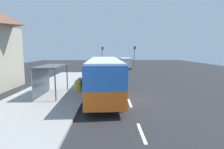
# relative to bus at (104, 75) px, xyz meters

# --- Properties ---
(ground_plane) EXTENTS (56.00, 92.00, 0.04)m
(ground_plane) POSITION_rel_bus_xyz_m (1.71, 12.96, -1.86)
(ground_plane) COLOR #262628
(sidewalk_platform) EXTENTS (6.20, 30.00, 0.18)m
(sidewalk_platform) POSITION_rel_bus_xyz_m (-4.69, 0.96, -1.75)
(sidewalk_platform) COLOR #999993
(sidewalk_platform) RESTS_ON ground
(lane_stripe_seg_0) EXTENTS (0.16, 2.20, 0.01)m
(lane_stripe_seg_0) POSITION_rel_bus_xyz_m (1.96, -7.04, -1.84)
(lane_stripe_seg_0) COLOR silver
(lane_stripe_seg_0) RESTS_ON ground
(lane_stripe_seg_1) EXTENTS (0.16, 2.20, 0.01)m
(lane_stripe_seg_1) POSITION_rel_bus_xyz_m (1.96, -2.04, -1.84)
(lane_stripe_seg_1) COLOR silver
(lane_stripe_seg_1) RESTS_ON ground
(lane_stripe_seg_2) EXTENTS (0.16, 2.20, 0.01)m
(lane_stripe_seg_2) POSITION_rel_bus_xyz_m (1.96, 2.96, -1.84)
(lane_stripe_seg_2) COLOR silver
(lane_stripe_seg_2) RESTS_ON ground
(lane_stripe_seg_3) EXTENTS (0.16, 2.20, 0.01)m
(lane_stripe_seg_3) POSITION_rel_bus_xyz_m (1.96, 7.96, -1.84)
(lane_stripe_seg_3) COLOR silver
(lane_stripe_seg_3) RESTS_ON ground
(lane_stripe_seg_4) EXTENTS (0.16, 2.20, 0.01)m
(lane_stripe_seg_4) POSITION_rel_bus_xyz_m (1.96, 12.96, -1.84)
(lane_stripe_seg_4) COLOR silver
(lane_stripe_seg_4) RESTS_ON ground
(lane_stripe_seg_5) EXTENTS (0.16, 2.20, 0.01)m
(lane_stripe_seg_5) POSITION_rel_bus_xyz_m (1.96, 17.96, -1.84)
(lane_stripe_seg_5) COLOR silver
(lane_stripe_seg_5) RESTS_ON ground
(lane_stripe_seg_6) EXTENTS (0.16, 2.20, 0.01)m
(lane_stripe_seg_6) POSITION_rel_bus_xyz_m (1.96, 22.96, -1.84)
(lane_stripe_seg_6) COLOR silver
(lane_stripe_seg_6) RESTS_ON ground
(lane_stripe_seg_7) EXTENTS (0.16, 2.20, 0.01)m
(lane_stripe_seg_7) POSITION_rel_bus_xyz_m (1.96, 27.96, -1.84)
(lane_stripe_seg_7) COLOR silver
(lane_stripe_seg_7) RESTS_ON ground
(bus) EXTENTS (2.88, 11.09, 3.21)m
(bus) POSITION_rel_bus_xyz_m (0.00, 0.00, 0.00)
(bus) COLOR orange
(bus) RESTS_ON ground
(white_van) EXTENTS (2.15, 5.25, 2.30)m
(white_van) POSITION_rel_bus_xyz_m (3.91, 23.89, -0.50)
(white_van) COLOR silver
(white_van) RESTS_ON ground
(sedan_near) EXTENTS (1.85, 4.41, 1.52)m
(sedan_near) POSITION_rel_bus_xyz_m (4.01, 35.96, -1.05)
(sedan_near) COLOR #A51919
(sedan_near) RESTS_ON ground
(sedan_far) EXTENTS (1.89, 4.42, 1.52)m
(sedan_far) POSITION_rel_bus_xyz_m (4.01, 28.83, -1.05)
(sedan_far) COLOR #195933
(sedan_far) RESTS_ON ground
(recycling_bin_yellow) EXTENTS (0.52, 0.52, 0.95)m
(recycling_bin_yellow) POSITION_rel_bus_xyz_m (-2.49, 1.12, -1.19)
(recycling_bin_yellow) COLOR yellow
(recycling_bin_yellow) RESTS_ON sidewalk_platform
(recycling_bin_green) EXTENTS (0.52, 0.52, 0.95)m
(recycling_bin_green) POSITION_rel_bus_xyz_m (-2.49, 1.82, -1.19)
(recycling_bin_green) COLOR green
(recycling_bin_green) RESTS_ON sidewalk_platform
(recycling_bin_blue) EXTENTS (0.52, 0.52, 0.95)m
(recycling_bin_blue) POSITION_rel_bus_xyz_m (-2.49, 2.52, -1.19)
(recycling_bin_blue) COLOR blue
(recycling_bin_blue) RESTS_ON sidewalk_platform
(recycling_bin_orange) EXTENTS (0.52, 0.52, 0.95)m
(recycling_bin_orange) POSITION_rel_bus_xyz_m (-2.49, 3.22, -1.19)
(recycling_bin_orange) COLOR orange
(recycling_bin_orange) RESTS_ON sidewalk_platform
(traffic_light_near_side) EXTENTS (0.49, 0.28, 5.10)m
(traffic_light_near_side) POSITION_rel_bus_xyz_m (7.21, 33.35, 1.54)
(traffic_light_near_side) COLOR #2D2D2D
(traffic_light_near_side) RESTS_ON ground
(traffic_light_far_side) EXTENTS (0.49, 0.28, 4.98)m
(traffic_light_far_side) POSITION_rel_bus_xyz_m (-1.39, 34.15, 1.47)
(traffic_light_far_side) COLOR #2D2D2D
(traffic_light_far_side) RESTS_ON ground
(bus_shelter) EXTENTS (1.80, 4.00, 2.50)m
(bus_shelter) POSITION_rel_bus_xyz_m (-4.70, -0.20, 0.25)
(bus_shelter) COLOR #4C4C51
(bus_shelter) RESTS_ON sidewalk_platform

